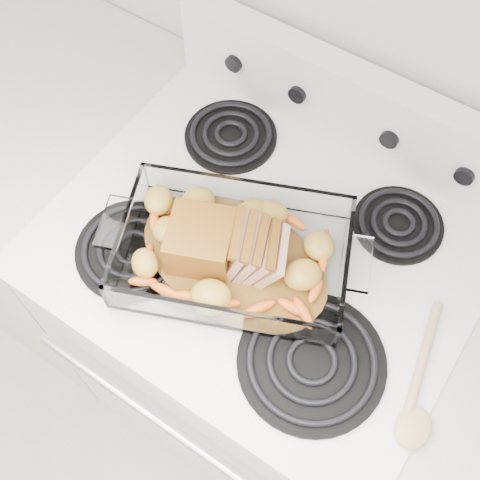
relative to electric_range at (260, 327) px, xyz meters
The scene contains 6 objects.
electric_range is the anchor object (origin of this frame).
counter_left 0.67m from the electric_range, behind, with size 0.58×0.68×0.93m.
baking_dish 0.49m from the electric_range, 105.28° to the right, with size 0.40×0.26×0.08m.
pork_roast 0.52m from the electric_range, 122.86° to the right, with size 0.21×0.11×0.09m.
roast_vegetables 0.49m from the electric_range, 120.57° to the right, with size 0.35×0.19×0.04m.
wooden_spoon 0.60m from the electric_range, 17.89° to the right, with size 0.09×0.25×0.02m.
Camera 1 is at (0.27, 1.17, 1.91)m, focal length 45.00 mm.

